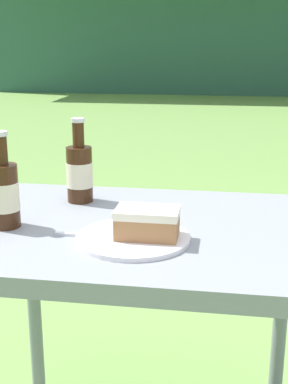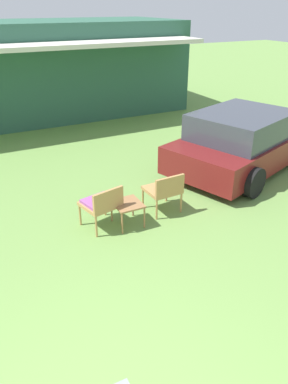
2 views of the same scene
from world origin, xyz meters
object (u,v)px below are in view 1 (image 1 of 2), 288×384
Objects in this scene: patio_table at (137,258)px; cake_on_plate at (141,230)px; cola_bottle_near at (80,172)px; cola_bottle_far at (4,193)px.

cake_on_plate is (0.02, -0.09, 0.10)m from patio_table.
patio_table is 3.74× the size of cola_bottle_near.
patio_table is 0.29m from cola_bottle_near.
cola_bottle_near reaches higher than cake_on_plate.
cola_bottle_far is (-0.11, -0.22, 0.00)m from cola_bottle_near.
cola_bottle_near is 0.24m from cola_bottle_far.
patio_table is 3.74× the size of cola_bottle_far.
cola_bottle_far is at bearing -169.65° from patio_table.
cola_bottle_near and cola_bottle_far have the same top height.
cola_bottle_near is at bearing 62.22° from cola_bottle_far.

